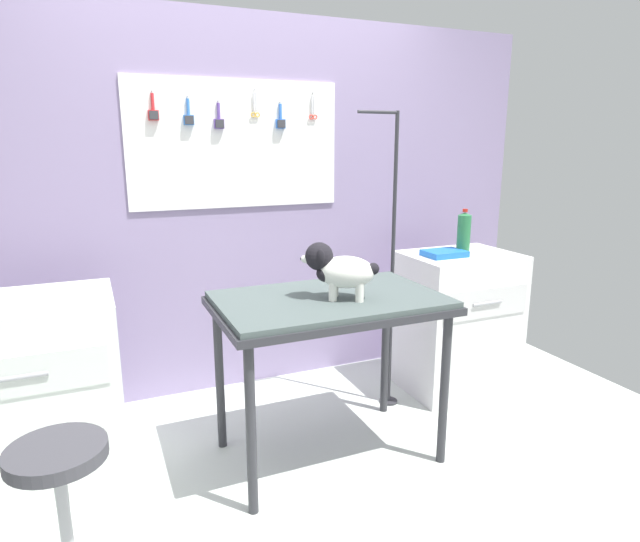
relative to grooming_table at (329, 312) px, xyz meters
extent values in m
cube|color=silver|center=(-0.12, -0.26, -0.78)|extent=(4.40, 4.00, 0.04)
cube|color=#8D7CA5|center=(-0.12, 1.02, 0.39)|extent=(4.00, 0.06, 2.30)
cube|color=white|center=(-0.17, 0.98, 0.79)|extent=(1.28, 0.02, 0.75)
cylinder|color=gray|center=(-0.64, 0.97, 1.07)|extent=(0.01, 0.02, 0.01)
cylinder|color=red|center=(-0.64, 0.96, 1.02)|extent=(0.02, 0.02, 0.09)
cube|color=red|center=(-0.64, 0.96, 0.94)|extent=(0.06, 0.02, 0.06)
cube|color=#333338|center=(-0.64, 0.95, 0.94)|extent=(0.05, 0.01, 0.05)
cylinder|color=gray|center=(-0.45, 0.97, 1.05)|extent=(0.01, 0.02, 0.01)
cylinder|color=blue|center=(-0.45, 0.96, 0.99)|extent=(0.02, 0.02, 0.09)
cube|color=blue|center=(-0.45, 0.96, 0.92)|extent=(0.06, 0.02, 0.06)
cube|color=#333338|center=(-0.45, 0.95, 0.92)|extent=(0.05, 0.01, 0.05)
cylinder|color=gray|center=(-0.27, 0.97, 1.03)|extent=(0.01, 0.02, 0.01)
cylinder|color=#5C3F96|center=(-0.27, 0.96, 0.97)|extent=(0.02, 0.02, 0.09)
cube|color=#5C3F96|center=(-0.27, 0.96, 0.90)|extent=(0.06, 0.02, 0.06)
cube|color=#333338|center=(-0.27, 0.95, 0.90)|extent=(0.05, 0.01, 0.05)
cylinder|color=gray|center=(-0.05, 0.97, 1.10)|extent=(0.01, 0.02, 0.01)
cube|color=silver|center=(-0.06, 0.96, 1.03)|extent=(0.01, 0.00, 0.11)
cube|color=silver|center=(-0.05, 0.96, 1.03)|extent=(0.01, 0.00, 0.11)
torus|color=gold|center=(-0.07, 0.96, 0.96)|extent=(0.03, 0.01, 0.03)
torus|color=gold|center=(-0.04, 0.96, 0.96)|extent=(0.03, 0.01, 0.03)
cylinder|color=gray|center=(0.10, 0.97, 1.03)|extent=(0.01, 0.02, 0.01)
cylinder|color=blue|center=(0.10, 0.96, 0.98)|extent=(0.02, 0.02, 0.09)
cube|color=blue|center=(0.10, 0.96, 0.91)|extent=(0.06, 0.02, 0.06)
cube|color=#333338|center=(0.10, 0.95, 0.91)|extent=(0.05, 0.01, 0.05)
cylinder|color=gray|center=(0.32, 0.97, 1.09)|extent=(0.01, 0.02, 0.01)
cube|color=silver|center=(0.31, 0.96, 1.02)|extent=(0.01, 0.00, 0.11)
cube|color=silver|center=(0.33, 0.96, 1.02)|extent=(0.01, 0.00, 0.11)
torus|color=red|center=(0.31, 0.96, 0.95)|extent=(0.03, 0.01, 0.03)
torus|color=red|center=(0.33, 0.96, 0.95)|extent=(0.03, 0.01, 0.03)
cylinder|color=#2D2D33|center=(-0.48, -0.28, -0.37)|extent=(0.04, 0.04, 0.77)
cylinder|color=#2D2D33|center=(0.48, -0.28, -0.37)|extent=(0.04, 0.04, 0.77)
cylinder|color=#2D2D33|center=(-0.48, 0.28, -0.37)|extent=(0.04, 0.04, 0.77)
cylinder|color=#2D2D33|center=(0.48, 0.28, -0.37)|extent=(0.04, 0.04, 0.77)
cube|color=#2D2D33|center=(0.00, 0.00, 0.03)|extent=(1.09, 0.69, 0.03)
cube|color=#465251|center=(0.00, 0.00, 0.07)|extent=(1.06, 0.67, 0.03)
cylinder|color=#2D2D33|center=(0.56, 0.36, -0.75)|extent=(0.11, 0.11, 0.01)
cylinder|color=#2D2D33|center=(0.56, 0.36, 0.10)|extent=(0.02, 0.02, 1.72)
cylinder|color=#2D2D33|center=(0.44, 0.36, 0.95)|extent=(0.24, 0.02, 0.02)
cylinder|color=white|center=(-0.02, -0.07, 0.12)|extent=(0.04, 0.04, 0.09)
cylinder|color=white|center=(0.02, 0.00, 0.12)|extent=(0.04, 0.04, 0.09)
cylinder|color=white|center=(0.09, -0.13, 0.12)|extent=(0.04, 0.04, 0.09)
cylinder|color=white|center=(0.13, -0.06, 0.12)|extent=(0.04, 0.04, 0.09)
ellipsoid|color=white|center=(0.05, -0.06, 0.21)|extent=(0.31, 0.28, 0.15)
ellipsoid|color=black|center=(-0.03, -0.02, 0.20)|extent=(0.14, 0.15, 0.08)
sphere|color=black|center=(-0.05, 0.00, 0.28)|extent=(0.13, 0.13, 0.13)
ellipsoid|color=white|center=(-0.10, 0.03, 0.27)|extent=(0.08, 0.07, 0.04)
sphere|color=black|center=(-0.13, 0.04, 0.27)|extent=(0.02, 0.02, 0.02)
ellipsoid|color=black|center=(-0.07, -0.06, 0.29)|extent=(0.05, 0.05, 0.07)
ellipsoid|color=black|center=(-0.01, 0.04, 0.29)|extent=(0.05, 0.05, 0.07)
sphere|color=black|center=(0.16, -0.13, 0.23)|extent=(0.06, 0.06, 0.06)
cube|color=silver|center=(-1.35, 0.37, -0.32)|extent=(0.80, 0.56, 0.87)
cube|color=silver|center=(-1.35, 0.09, -0.13)|extent=(0.70, 0.01, 0.17)
cylinder|color=#99999E|center=(-1.35, 0.08, -0.13)|extent=(0.24, 0.02, 0.02)
cube|color=silver|center=(1.08, 0.41, -0.32)|extent=(0.68, 0.52, 0.88)
cube|color=silver|center=(1.08, 0.15, -0.12)|extent=(0.60, 0.01, 0.18)
cylinder|color=#99999E|center=(1.08, 0.14, -0.12)|extent=(0.20, 0.02, 0.02)
cylinder|color=#9E9EA3|center=(-1.18, -0.56, -0.46)|extent=(0.04, 0.04, 0.59)
cylinder|color=#3D3C42|center=(-1.18, -0.56, -0.14)|extent=(0.30, 0.30, 0.04)
cylinder|color=#287041|center=(1.09, 0.40, 0.24)|extent=(0.08, 0.08, 0.24)
cone|color=#287041|center=(1.09, 0.40, 0.37)|extent=(0.08, 0.08, 0.02)
cylinder|color=red|center=(1.09, 0.40, 0.39)|extent=(0.03, 0.03, 0.02)
cube|color=blue|center=(0.94, 0.39, 0.14)|extent=(0.24, 0.18, 0.04)
camera|label=1|loc=(-1.02, -2.26, 0.80)|focal=30.30mm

